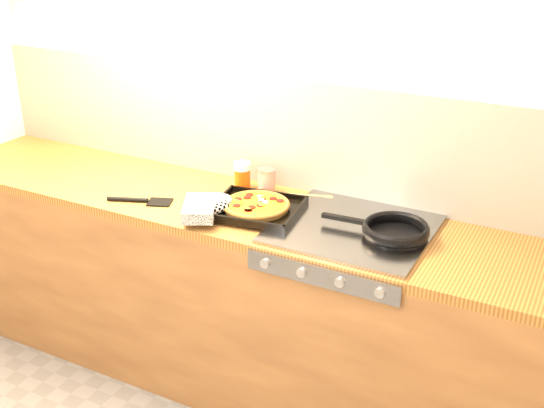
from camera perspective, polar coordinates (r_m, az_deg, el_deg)
The scene contains 9 objects.
room_shell at distance 3.02m, azimuth 1.03°, elevation 5.95°, with size 3.20×3.20×3.20m.
counter_run at distance 3.09m, azimuth -1.48°, elevation -8.01°, with size 3.20×0.62×0.90m.
stovetop at distance 2.70m, azimuth 6.80°, elevation -2.12°, with size 0.60×0.56×0.02m, color gray.
pizza_on_tray at distance 2.80m, azimuth -2.61°, elevation -0.18°, with size 0.48×0.46×0.06m.
frying_pan at distance 2.64m, azimuth 10.19°, elevation -2.19°, with size 0.43×0.27×0.04m.
tomato_can at distance 3.01m, azimuth -0.46°, elevation 1.94°, with size 0.09×0.09×0.11m.
juice_glass at distance 3.05m, azimuth -2.50°, elevation 2.39°, with size 0.08×0.08×0.13m.
wooden_spoon at distance 2.97m, azimuth 2.97°, elevation 0.68°, with size 0.29×0.11×0.02m.
black_spatula at distance 2.98m, azimuth -10.90°, elevation 0.28°, with size 0.28×0.15×0.02m.
Camera 1 is at (1.28, -1.18, 2.09)m, focal length 45.00 mm.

